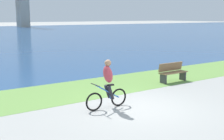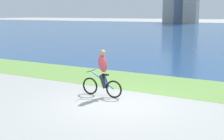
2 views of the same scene
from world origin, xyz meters
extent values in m
plane|color=#9E9E99|center=(0.00, 0.00, 0.00)|extent=(300.00, 300.00, 0.00)
cube|color=#6B9947|center=(0.00, 3.41, 0.00)|extent=(120.00, 3.38, 0.01)
torus|color=black|center=(-1.42, 0.57, 0.31)|extent=(0.63, 0.06, 0.63)
torus|color=black|center=(-0.43, 0.57, 0.31)|extent=(0.63, 0.06, 0.63)
cylinder|color=blue|center=(-0.90, 0.57, 0.59)|extent=(0.96, 0.04, 0.60)
cylinder|color=blue|center=(-0.77, 0.57, 0.54)|extent=(0.04, 0.04, 0.46)
cube|color=black|center=(-0.77, 0.57, 0.80)|extent=(0.24, 0.10, 0.05)
cylinder|color=black|center=(-1.37, 0.57, 0.88)|extent=(0.03, 0.52, 0.03)
ellipsoid|color=#BF3F4C|center=(-0.87, 0.57, 1.18)|extent=(0.40, 0.36, 0.65)
sphere|color=#A57A59|center=(-0.87, 0.57, 1.56)|extent=(0.22, 0.22, 0.22)
cylinder|color=#26262D|center=(-0.82, 0.47, 0.56)|extent=(0.27, 0.11, 0.49)
cylinder|color=#26262D|center=(-0.82, 0.67, 0.56)|extent=(0.27, 0.11, 0.49)
cube|color=olive|center=(3.98, 2.27, 0.45)|extent=(1.50, 0.45, 0.04)
cube|color=olive|center=(3.98, 2.46, 0.70)|extent=(1.50, 0.11, 0.40)
cube|color=#38383D|center=(4.63, 2.27, 0.23)|extent=(0.08, 0.37, 0.45)
cube|color=#38383D|center=(3.33, 2.27, 0.23)|extent=(0.08, 0.37, 0.45)
camera|label=1|loc=(-6.21, -7.50, 3.07)|focal=47.59mm
camera|label=2|loc=(4.61, -8.43, 2.91)|focal=49.08mm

